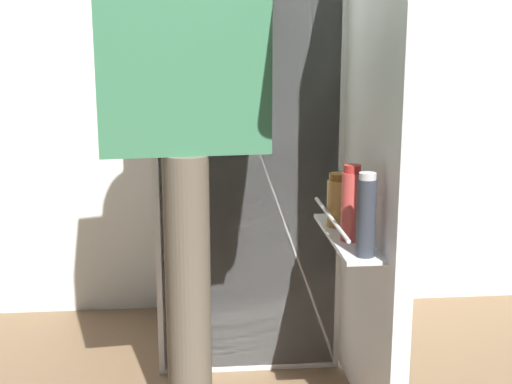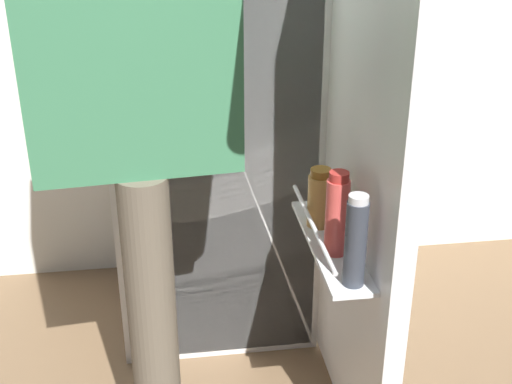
# 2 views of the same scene
# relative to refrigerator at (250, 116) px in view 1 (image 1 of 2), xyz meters

# --- Properties ---
(kitchen_wall) EXTENTS (4.40, 0.10, 2.59)m
(kitchen_wall) POSITION_rel_refrigerator_xyz_m (-0.03, 0.42, 0.40)
(kitchen_wall) COLOR silver
(kitchen_wall) RESTS_ON ground_plane
(refrigerator) EXTENTS (0.71, 1.28, 1.80)m
(refrigerator) POSITION_rel_refrigerator_xyz_m (0.00, 0.00, 0.00)
(refrigerator) COLOR white
(refrigerator) RESTS_ON ground_plane
(person) EXTENTS (0.62, 0.77, 1.76)m
(person) POSITION_rel_refrigerator_xyz_m (-0.23, -0.63, 0.17)
(person) COLOR #665B4C
(person) RESTS_ON ground_plane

